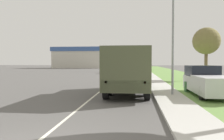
{
  "coord_description": "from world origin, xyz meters",
  "views": [
    {
      "loc": [
        2.58,
        -4.15,
        2.1
      ],
      "look_at": [
        0.81,
        11.52,
        1.51
      ],
      "focal_mm": 35.0,
      "sensor_mm": 36.0,
      "label": 1
    }
  ],
  "objects": [
    {
      "name": "grass_strip_right",
      "position": [
        8.9,
        40.0,
        0.01
      ],
      "size": [
        7.0,
        120.0,
        0.02
      ],
      "color": "#6B9347",
      "rests_on": "ground"
    },
    {
      "name": "military_truck",
      "position": [
        2.02,
        9.96,
        1.61
      ],
      "size": [
        2.58,
        7.0,
        2.91
      ],
      "color": "#545B3D",
      "rests_on": "ground"
    },
    {
      "name": "lane_centre_stripe",
      "position": [
        0.0,
        40.0,
        0.0
      ],
      "size": [
        0.12,
        120.0,
        0.0
      ],
      "color": "silver",
      "rests_on": "ground"
    },
    {
      "name": "pickup_truck",
      "position": [
        6.99,
        10.06,
        0.88
      ],
      "size": [
        1.99,
        5.22,
        1.83
      ],
      "color": "silver",
      "rests_on": "grass_strip_right"
    },
    {
      "name": "lamp_post",
      "position": [
        4.56,
        9.39,
        4.68
      ],
      "size": [
        1.69,
        0.24,
        7.74
      ],
      "color": "gray",
      "rests_on": "sidewalk_right"
    },
    {
      "name": "utility_box",
      "position": [
        6.2,
        11.48,
        0.37
      ],
      "size": [
        0.55,
        0.45,
        0.7
      ],
      "color": "#3D7042",
      "rests_on": "grass_strip_right"
    },
    {
      "name": "tree_mid_right",
      "position": [
        10.4,
        21.64,
        4.42
      ],
      "size": [
        3.03,
        3.03,
        5.96
      ],
      "color": "brown",
      "rests_on": "grass_strip_right"
    },
    {
      "name": "building_distant",
      "position": [
        -16.59,
        68.06,
        3.53
      ],
      "size": [
        17.5,
        8.33,
        6.96
      ],
      "color": "beige",
      "rests_on": "ground"
    },
    {
      "name": "sidewalk_right",
      "position": [
        4.5,
        40.0,
        0.06
      ],
      "size": [
        1.8,
        120.0,
        0.12
      ],
      "color": "beige",
      "rests_on": "ground"
    },
    {
      "name": "car_third_ahead",
      "position": [
        -1.7,
        46.93,
        0.63
      ],
      "size": [
        1.86,
        4.45,
        1.36
      ],
      "color": "black",
      "rests_on": "ground"
    },
    {
      "name": "car_fourth_ahead",
      "position": [
        1.55,
        62.74,
        0.75
      ],
      "size": [
        1.75,
        4.16,
        1.69
      ],
      "color": "silver",
      "rests_on": "ground"
    },
    {
      "name": "car_second_ahead",
      "position": [
        -1.7,
        36.62,
        0.72
      ],
      "size": [
        1.71,
        4.13,
        1.62
      ],
      "color": "navy",
      "rests_on": "ground"
    },
    {
      "name": "car_nearest_ahead",
      "position": [
        1.75,
        22.14,
        0.68
      ],
      "size": [
        1.87,
        3.99,
        1.5
      ],
      "color": "silver",
      "rests_on": "ground"
    },
    {
      "name": "ground_plane",
      "position": [
        0.0,
        40.0,
        0.0
      ],
      "size": [
        180.0,
        180.0,
        0.0
      ],
      "primitive_type": "plane",
      "color": "#565451"
    }
  ]
}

